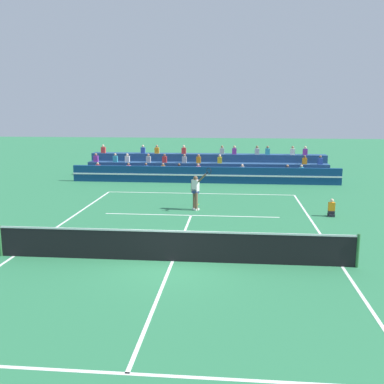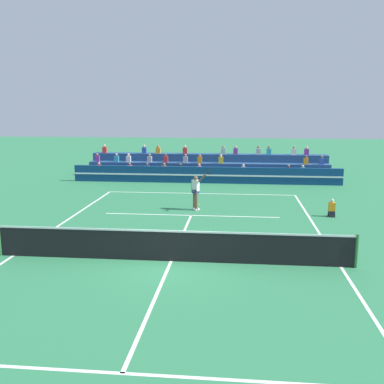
% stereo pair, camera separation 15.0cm
% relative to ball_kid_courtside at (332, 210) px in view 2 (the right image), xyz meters
% --- Properties ---
extents(ground_plane, '(120.00, 120.00, 0.00)m').
position_rel_ball_kid_courtside_xyz_m(ground_plane, '(-6.55, -6.87, -0.33)').
color(ground_plane, '#2D7A4C').
extents(court_lines, '(11.10, 23.90, 0.01)m').
position_rel_ball_kid_courtside_xyz_m(court_lines, '(-6.55, -6.87, -0.33)').
color(court_lines, white).
rests_on(court_lines, ground).
extents(tennis_net, '(12.00, 0.10, 1.10)m').
position_rel_ball_kid_courtside_xyz_m(tennis_net, '(-6.55, -6.87, 0.21)').
color(tennis_net, '#2D6B38').
rests_on(tennis_net, ground).
extents(sponsor_banner_wall, '(18.00, 0.26, 1.10)m').
position_rel_ball_kid_courtside_xyz_m(sponsor_banner_wall, '(-6.55, 8.76, 0.22)').
color(sponsor_banner_wall, navy).
rests_on(sponsor_banner_wall, ground).
extents(bleacher_stand, '(17.19, 2.85, 2.28)m').
position_rel_ball_kid_courtside_xyz_m(bleacher_stand, '(-6.56, 11.29, 0.33)').
color(bleacher_stand, navy).
rests_on(bleacher_stand, ground).
extents(ball_kid_courtside, '(0.30, 0.36, 0.84)m').
position_rel_ball_kid_courtside_xyz_m(ball_kid_courtside, '(0.00, 0.00, 0.00)').
color(ball_kid_courtside, black).
rests_on(ball_kid_courtside, ground).
extents(tennis_player, '(1.10, 0.94, 2.26)m').
position_rel_ball_kid_courtside_xyz_m(tennis_player, '(-6.43, 0.73, 0.65)').
color(tennis_player, brown).
rests_on(tennis_player, ground).
extents(tennis_ball, '(0.07, 0.07, 0.07)m').
position_rel_ball_kid_courtside_xyz_m(tennis_ball, '(-6.39, 1.84, -0.30)').
color(tennis_ball, '#C6DB33').
rests_on(tennis_ball, ground).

